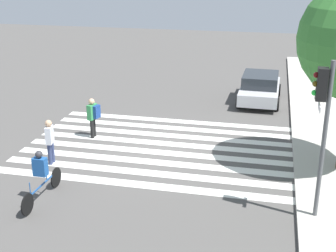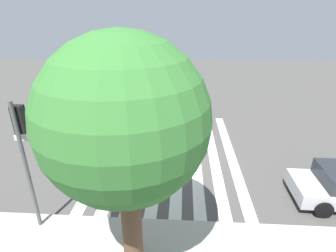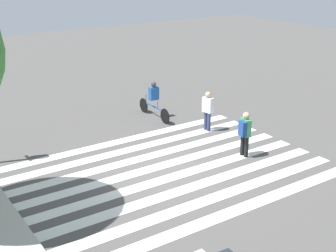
% 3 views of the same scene
% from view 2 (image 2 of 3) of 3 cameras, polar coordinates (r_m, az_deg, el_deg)
% --- Properties ---
extents(ground_plane, '(60.00, 60.00, 0.00)m').
position_cam_2_polar(ground_plane, '(13.75, 0.40, -5.76)').
color(ground_plane, '#4C4947').
extents(sidewalk_curb, '(36.00, 2.50, 0.14)m').
position_cam_2_polar(sidewalk_curb, '(8.78, -2.08, -25.51)').
color(sidewalk_curb, '#ADA89E').
rests_on(sidewalk_curb, ground_plane).
extents(crosswalk_stripes, '(6.73, 10.00, 0.01)m').
position_cam_2_polar(crosswalk_stripes, '(13.75, 0.40, -5.75)').
color(crosswalk_stripes, silver).
rests_on(crosswalk_stripes, ground_plane).
extents(traffic_light, '(0.60, 0.50, 4.48)m').
position_cam_2_polar(traffic_light, '(8.88, -28.98, -3.27)').
color(traffic_light, '#515456').
rests_on(traffic_light, ground_plane).
extents(street_tree, '(3.92, 3.92, 6.44)m').
position_cam_2_polar(street_tree, '(5.96, -9.44, 0.88)').
color(street_tree, brown).
rests_on(street_tree, ground_plane).
extents(pedestrian_adult_yellow_jacket, '(0.48, 0.29, 1.61)m').
position_cam_2_polar(pedestrian_adult_yellow_jacket, '(16.63, -6.63, 2.84)').
color(pedestrian_adult_yellow_jacket, navy).
rests_on(pedestrian_adult_yellow_jacket, ground_plane).
extents(pedestrian_adult_blue_shirt, '(0.48, 0.44, 1.62)m').
position_cam_2_polar(pedestrian_adult_blue_shirt, '(15.86, 2.76, 2.10)').
color(pedestrian_adult_blue_shirt, black).
rests_on(pedestrian_adult_blue_shirt, ground_plane).
extents(cyclist_mid_street, '(2.40, 0.40, 1.60)m').
position_cam_2_polar(cyclist_mid_street, '(16.42, -15.81, 1.63)').
color(cyclist_mid_street, black).
rests_on(cyclist_mid_street, ground_plane).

